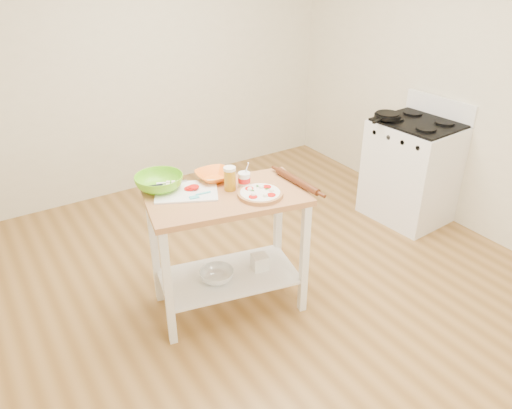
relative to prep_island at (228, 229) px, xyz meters
The scene contains 15 objects.
room_shell 0.81m from the prep_island, ahead, with size 4.04×4.54×2.74m.
prep_island is the anchor object (origin of this frame).
gas_stove 2.10m from the prep_island, ahead, with size 0.66×0.75×1.11m.
skillet 1.95m from the prep_island, 12.84° to the left, with size 0.36×0.23×0.03m.
pizza 0.35m from the prep_island, 36.95° to the right, with size 0.29×0.29×0.05m.
cutting_board 0.38m from the prep_island, 139.79° to the left, with size 0.49×0.44×0.04m.
spatula 0.33m from the prep_island, 160.25° to the left, with size 0.15×0.05×0.01m.
knife 0.53m from the prep_island, 133.77° to the left, with size 0.27×0.06×0.01m.
orange_bowl 0.38m from the prep_island, 80.35° to the left, with size 0.25×0.25×0.06m, color orange.
green_bowl 0.55m from the prep_island, 137.73° to the left, with size 0.32×0.32×0.10m, color #68C51A.
beer_pint 0.35m from the prep_island, 41.17° to the left, with size 0.08×0.08×0.16m.
yogurt_tub 0.35m from the prep_island, 13.94° to the left, with size 0.08×0.08×0.18m.
rolling_pin 0.57m from the prep_island, 15.40° to the right, with size 0.05×0.05×0.42m, color #552913.
shelf_glass_bowl 0.36m from the prep_island, behind, with size 0.24×0.24×0.07m, color silver.
shelf_bin 0.40m from the prep_island, 11.87° to the right, with size 0.11×0.11×0.11m, color white.
Camera 1 is at (-1.77, -2.48, 2.38)m, focal length 35.00 mm.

